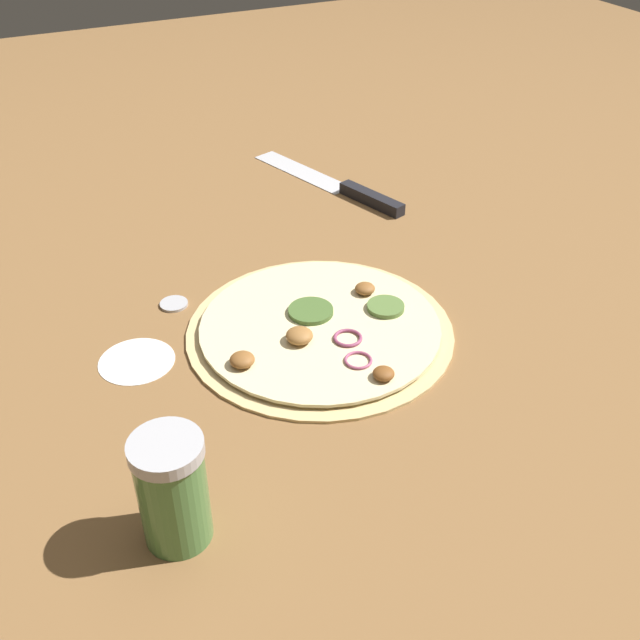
# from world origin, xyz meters

# --- Properties ---
(ground_plane) EXTENTS (3.00, 3.00, 0.00)m
(ground_plane) POSITION_xyz_m (0.00, 0.00, 0.00)
(ground_plane) COLOR brown
(pizza) EXTENTS (0.32, 0.32, 0.03)m
(pizza) POSITION_xyz_m (0.00, -0.00, 0.01)
(pizza) COLOR #D6B77A
(pizza) RESTS_ON ground_plane
(knife) EXTENTS (0.12, 0.32, 0.02)m
(knife) POSITION_xyz_m (0.20, 0.31, 0.01)
(knife) COLOR silver
(knife) RESTS_ON ground_plane
(spice_jar) EXTENTS (0.06, 0.06, 0.11)m
(spice_jar) POSITION_xyz_m (-0.24, -0.21, 0.05)
(spice_jar) COLOR #4C7F42
(spice_jar) RESTS_ON ground_plane
(loose_cap) EXTENTS (0.03, 0.03, 0.01)m
(loose_cap) POSITION_xyz_m (-0.14, 0.13, 0.00)
(loose_cap) COLOR #B2B2B7
(loose_cap) RESTS_ON ground_plane
(flour_patch) EXTENTS (0.09, 0.09, 0.00)m
(flour_patch) POSITION_xyz_m (-0.21, 0.04, 0.00)
(flour_patch) COLOR white
(flour_patch) RESTS_ON ground_plane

